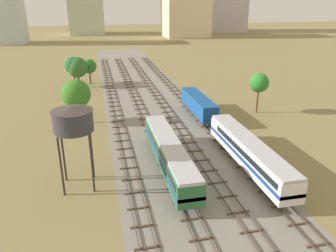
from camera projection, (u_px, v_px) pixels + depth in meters
name	position (u px, v px, depth m)	size (l,w,h in m)	color
ground_plane	(155.00, 112.00, 63.55)	(480.00, 480.00, 0.00)	olive
ballast_bed	(155.00, 112.00, 63.55)	(18.95, 176.00, 0.01)	gray
track_far_left	(116.00, 113.00, 62.88)	(2.40, 126.00, 0.29)	#47382D
track_left	(142.00, 111.00, 63.90)	(2.40, 126.00, 0.29)	#47382D
track_centre_left	(167.00, 109.00, 64.92)	(2.40, 126.00, 0.29)	#47382D
track_centre	(191.00, 108.00, 65.94)	(2.40, 126.00, 0.29)	#47382D
diesel_railcar_centre_nearest	(249.00, 151.00, 41.35)	(2.96, 20.50, 3.80)	white
diesel_railcar_left_near	(169.00, 153.00, 40.90)	(2.96, 20.50, 3.80)	#286638
freight_boxcar_centre_mid	(198.00, 104.00, 60.58)	(2.87, 14.00, 3.60)	#194C8C
water_tower	(73.00, 120.00, 35.55)	(4.58, 4.58, 9.87)	#2D2826
lineside_tree_0	(73.00, 65.00, 79.88)	(4.20, 4.20, 7.58)	#4C331E
lineside_tree_1	(259.00, 83.00, 61.30)	(3.63, 3.63, 7.73)	#4C331E
lineside_tree_2	(76.00, 94.00, 56.34)	(5.02, 5.02, 7.83)	#4C331E
lineside_tree_3	(77.00, 67.00, 80.03)	(4.99, 4.99, 7.48)	#4C331E
lineside_tree_4	(89.00, 66.00, 83.74)	(3.68, 3.68, 6.37)	#4C331E
skyline_tower_0	(4.00, 5.00, 156.74)	(15.81, 17.01, 36.30)	#B5C5C4
skyline_tower_2	(186.00, 6.00, 187.52)	(24.73, 22.80, 33.89)	beige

